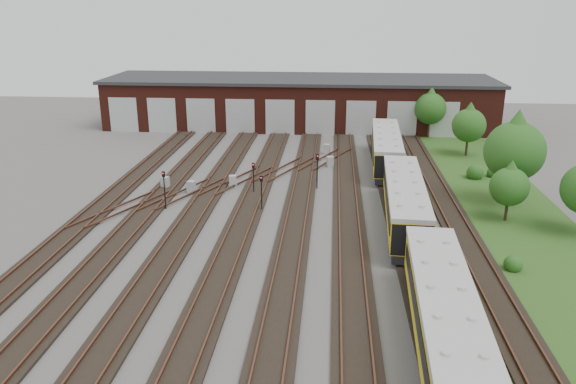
{
  "coord_description": "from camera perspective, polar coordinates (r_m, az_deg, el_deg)",
  "views": [
    {
      "loc": [
        4.6,
        -34.77,
        15.89
      ],
      "look_at": [
        1.29,
        5.88,
        2.0
      ],
      "focal_mm": 35.0,
      "sensor_mm": 36.0,
      "label": 1
    }
  ],
  "objects": [
    {
      "name": "relay_cabinet_4",
      "position": [
        56.92,
        4.31,
        3.1
      ],
      "size": [
        0.75,
        0.68,
        1.06
      ],
      "primitive_type": "cube",
      "rotation": [
        0.0,
        0.0,
        0.26
      ],
      "color": "#9FA1A4",
      "rests_on": "ground"
    },
    {
      "name": "relay_cabinet_0",
      "position": [
        49.58,
        -9.8,
        0.5
      ],
      "size": [
        0.81,
        0.75,
        1.1
      ],
      "primitive_type": "cube",
      "rotation": [
        0.0,
        0.0,
        -0.36
      ],
      "color": "#9FA1A4",
      "rests_on": "ground"
    },
    {
      "name": "relay_cabinet_3",
      "position": [
        61.67,
        3.97,
        4.36
      ],
      "size": [
        0.76,
        0.68,
        1.1
      ],
      "primitive_type": "cube",
      "rotation": [
        0.0,
        0.0,
        -0.21
      ],
      "color": "#9FA1A4",
      "rests_on": "ground"
    },
    {
      "name": "relay_cabinet_1",
      "position": [
        51.26,
        -12.38,
        0.94
      ],
      "size": [
        0.79,
        0.72,
        1.08
      ],
      "primitive_type": "cube",
      "rotation": [
        0.0,
        0.0,
        -0.33
      ],
      "color": "#9FA1A4",
      "rests_on": "ground"
    },
    {
      "name": "bush_0",
      "position": [
        37.74,
        21.93,
        -6.59
      ],
      "size": [
        1.15,
        1.15,
        1.15
      ],
      "primitive_type": "sphere",
      "color": "#204C15",
      "rests_on": "ground"
    },
    {
      "name": "signal_mast_2",
      "position": [
        49.71,
        3.0,
        2.61
      ],
      "size": [
        0.28,
        0.26,
        3.17
      ],
      "rotation": [
        0.0,
        0.0,
        0.15
      ],
      "color": "black",
      "rests_on": "ground"
    },
    {
      "name": "ground",
      "position": [
        38.5,
        -2.64,
        -5.59
      ],
      "size": [
        120.0,
        120.0,
        0.0
      ],
      "primitive_type": "plane",
      "color": "#43413E",
      "rests_on": "ground"
    },
    {
      "name": "signal_mast_0",
      "position": [
        45.73,
        -12.46,
        0.67
      ],
      "size": [
        0.24,
        0.23,
        3.15
      ],
      "rotation": [
        0.0,
        0.0,
        -0.09
      ],
      "color": "black",
      "rests_on": "ground"
    },
    {
      "name": "tree_0",
      "position": [
        70.63,
        14.29,
        8.59
      ],
      "size": [
        3.81,
        3.81,
        6.31
      ],
      "color": "#2E2114",
      "rests_on": "ground"
    },
    {
      "name": "grass_verge",
      "position": [
        49.63,
        21.25,
        -1.16
      ],
      "size": [
        8.0,
        55.0,
        0.05
      ],
      "primitive_type": "cube",
      "color": "#1F4517",
      "rests_on": "ground"
    },
    {
      "name": "tree_1",
      "position": [
        63.04,
        17.94,
        6.84
      ],
      "size": [
        3.56,
        3.56,
        5.9
      ],
      "color": "#2E2114",
      "rests_on": "ground"
    },
    {
      "name": "relay_cabinet_2",
      "position": [
        50.68,
        -5.63,
        1.09
      ],
      "size": [
        0.76,
        0.68,
        1.09
      ],
      "primitive_type": "cube",
      "rotation": [
        0.0,
        0.0,
        0.22
      ],
      "color": "#9FA1A4",
      "rests_on": "ground"
    },
    {
      "name": "track_network",
      "position": [
        39.01,
        -2.78,
        -5.08
      ],
      "size": [
        30.4,
        70.0,
        0.33
      ],
      "color": "black",
      "rests_on": "ground"
    },
    {
      "name": "bush_2",
      "position": [
        55.7,
        18.49,
        2.09
      ],
      "size": [
        1.58,
        1.58,
        1.58
      ],
      "primitive_type": "sphere",
      "color": "#204C15",
      "rests_on": "ground"
    },
    {
      "name": "bush_1",
      "position": [
        56.78,
        20.17,
        2.03
      ],
      "size": [
        1.24,
        1.24,
        1.24
      ],
      "primitive_type": "sphere",
      "color": "#204C15",
      "rests_on": "ground"
    },
    {
      "name": "maintenance_shed",
      "position": [
        75.95,
        1.12,
        9.19
      ],
      "size": [
        51.0,
        12.5,
        6.35
      ],
      "color": "#4A1A12",
      "rests_on": "ground"
    },
    {
      "name": "signal_mast_3",
      "position": [
        44.24,
        -2.72,
        0.33
      ],
      "size": [
        0.24,
        0.22,
        2.95
      ],
      "rotation": [
        0.0,
        0.0,
        -0.04
      ],
      "color": "black",
      "rests_on": "ground"
    },
    {
      "name": "tree_3",
      "position": [
        45.0,
        21.63,
        0.93
      ],
      "size": [
        2.91,
        2.91,
        4.82
      ],
      "color": "#2E2114",
      "rests_on": "ground"
    },
    {
      "name": "signal_mast_1",
      "position": [
        48.48,
        -3.54,
        1.86
      ],
      "size": [
        0.26,
        0.24,
        2.76
      ],
      "rotation": [
        0.0,
        0.0,
        0.13
      ],
      "color": "black",
      "rests_on": "ground"
    },
    {
      "name": "metro_train",
      "position": [
        42.16,
        11.74,
        -0.97
      ],
      "size": [
        3.45,
        47.02,
        3.08
      ],
      "rotation": [
        0.0,
        0.0,
        -0.05
      ],
      "color": "black",
      "rests_on": "ground"
    },
    {
      "name": "tree_2",
      "position": [
        48.34,
        22.11,
        4.52
      ],
      "size": [
        4.79,
        4.79,
        7.94
      ],
      "color": "#2E2114",
      "rests_on": "ground"
    }
  ]
}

